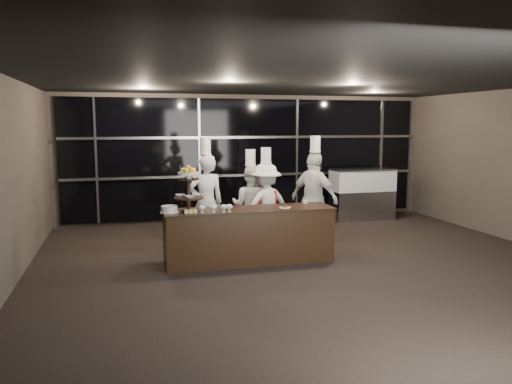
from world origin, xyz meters
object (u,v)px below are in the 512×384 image
object	(u,v)px
buffet_counter	(249,235)
chef_a	(206,202)
chef_c	(266,205)
display_stand	(189,185)
chef_d	(314,198)
display_case	(362,191)
layer_cake	(169,209)
chef_b	(251,205)

from	to	relation	value
buffet_counter	chef_a	bearing A→B (deg)	120.29
buffet_counter	chef_c	bearing A→B (deg)	59.68
display_stand	chef_a	bearing A→B (deg)	65.56
display_stand	chef_d	xyz separation A→B (m)	(2.50, 0.85, -0.43)
buffet_counter	chef_c	size ratio (longest dim) A/B	1.51
display_case	chef_c	distance (m)	3.66
chef_a	chef_c	bearing A→B (deg)	1.35
display_case	buffet_counter	bearing A→B (deg)	-140.14
display_stand	layer_cake	world-z (taller)	display_stand
chef_c	display_case	bearing A→B (deg)	33.75
buffet_counter	chef_b	size ratio (longest dim) A/B	1.54
chef_c	chef_d	distance (m)	0.94
chef_b	chef_c	size ratio (longest dim) A/B	0.98
buffet_counter	display_case	world-z (taller)	display_case
buffet_counter	layer_cake	distance (m)	1.41
chef_c	chef_b	bearing A→B (deg)	144.02
display_stand	chef_b	xyz separation A→B (m)	(1.33, 1.17, -0.55)
chef_c	chef_d	xyz separation A→B (m)	(0.92, -0.14, 0.11)
buffet_counter	chef_b	bearing A→B (deg)	74.38
buffet_counter	display_case	bearing A→B (deg)	39.86
display_stand	layer_cake	xyz separation A→B (m)	(-0.32, -0.05, -0.37)
chef_d	chef_b	bearing A→B (deg)	164.58
chef_b	chef_d	size ratio (longest dim) A/B	0.88
buffet_counter	layer_cake	size ratio (longest dim) A/B	9.47
chef_b	chef_c	bearing A→B (deg)	-35.98
chef_c	chef_a	bearing A→B (deg)	-178.65
layer_cake	chef_b	xyz separation A→B (m)	(1.65, 1.22, -0.19)
chef_a	buffet_counter	bearing A→B (deg)	-59.71
display_stand	display_case	size ratio (longest dim) A/B	0.49
display_stand	chef_b	bearing A→B (deg)	41.44
display_case	chef_a	size ratio (longest dim) A/B	0.73
layer_cake	chef_c	size ratio (longest dim) A/B	0.16
chef_b	chef_d	xyz separation A→B (m)	(1.17, -0.32, 0.13)
layer_cake	chef_d	distance (m)	2.96
buffet_counter	display_case	distance (m)	4.72
buffet_counter	display_stand	bearing A→B (deg)	-179.99
display_stand	display_case	xyz separation A→B (m)	(4.62, 3.02, -0.65)
display_stand	display_case	distance (m)	5.56
display_stand	display_case	bearing A→B (deg)	33.19
display_stand	chef_c	bearing A→B (deg)	32.08
layer_cake	chef_d	bearing A→B (deg)	17.69
chef_b	display_stand	bearing A→B (deg)	-138.56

